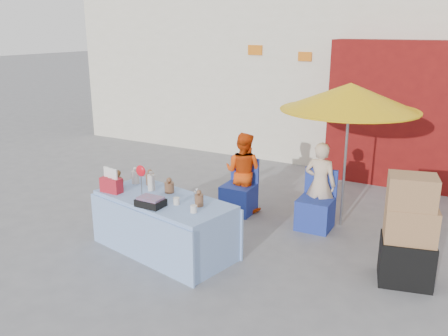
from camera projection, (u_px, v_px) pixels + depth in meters
The scene contains 10 objects.
ground at pixel (186, 249), 6.26m from camera, with size 80.00×80.00×0.00m, color slate.
backdrop at pixel (375, 14), 11.39m from camera, with size 14.00×8.00×7.80m.
market_table at pixel (164, 224), 6.12m from camera, with size 2.04×1.25×1.15m.
chair_left at pixel (239, 197), 7.44m from camera, with size 0.49×0.49×0.85m.
chair_right at pixel (315, 211), 6.85m from camera, with size 0.49×0.49×0.85m.
vendor_orange at pixel (243, 172), 7.44m from camera, with size 0.61×0.48×1.26m, color #E0450B.
vendor_beige at pixel (320, 184), 6.86m from camera, with size 0.46×0.30×1.26m, color beige.
umbrella at pixel (350, 97), 6.48m from camera, with size 1.90×1.90×2.09m.
box_stack at pixel (409, 234), 5.29m from camera, with size 0.68×0.60×1.28m.
tarp_bundle at pixel (141, 228), 6.54m from camera, with size 0.70×0.56×0.32m, color yellow.
Camera 1 is at (3.24, -4.70, 2.82)m, focal length 38.00 mm.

